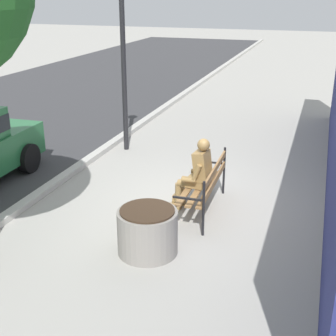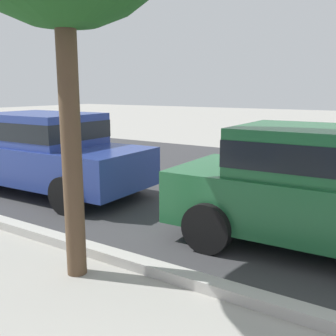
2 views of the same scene
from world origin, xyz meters
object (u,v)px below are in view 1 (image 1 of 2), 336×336
park_bench (206,183)px  bronze_statue_seated (195,175)px  lamp_post (123,45)px  concrete_planter (148,231)px

park_bench → bronze_statue_seated: (0.02, 0.21, 0.12)m
park_bench → lamp_post: bearing=44.6°
concrete_planter → park_bench: bearing=-16.3°
park_bench → lamp_post: lamp_post is taller
concrete_planter → lamp_post: size_ratio=0.23×
bronze_statue_seated → concrete_planter: bearing=170.7°
bronze_statue_seated → lamp_post: 4.20m
park_bench → bronze_statue_seated: size_ratio=1.32×
park_bench → lamp_post: 4.39m
bronze_statue_seated → lamp_post: size_ratio=0.35×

